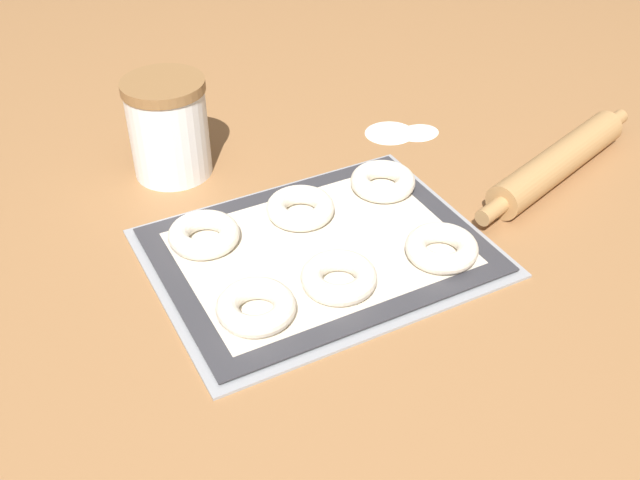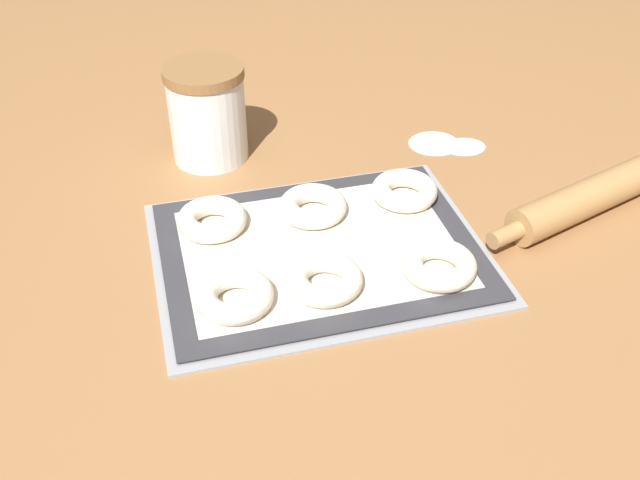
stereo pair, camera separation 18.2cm
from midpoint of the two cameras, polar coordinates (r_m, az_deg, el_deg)
The scene contains 13 objects.
ground_plane at distance 1.02m, azimuth -5.87°, elevation -1.69°, with size 2.80×2.80×0.00m, color olive.
baking_tray at distance 1.03m, azimuth -5.07°, elevation -1.30°, with size 0.45×0.35×0.01m.
baking_mat at distance 1.02m, azimuth -5.08°, elevation -1.06°, with size 0.43×0.33×0.00m.
bagel_front_left at distance 0.92m, azimuth -10.58°, elevation -5.46°, with size 0.10×0.10×0.03m.
bagel_front_center at distance 0.95m, azimuth -3.81°, elevation -3.19°, with size 0.10×0.10×0.03m.
bagel_front_right at distance 1.00m, azimuth 4.18°, elevation -0.97°, with size 0.10×0.10×0.03m.
bagel_back_left at distance 1.05m, azimuth -13.80°, elevation 0.07°, with size 0.10×0.10×0.03m.
bagel_back_center at distance 1.08m, azimuth -6.34°, elevation 2.14°, with size 0.10×0.10×0.03m.
bagel_back_right at distance 1.13m, azimuth 0.25°, elevation 4.21°, with size 0.10×0.10×0.03m.
flour_canister at distance 1.20m, azimuth -15.81°, elevation 8.01°, with size 0.13×0.13×0.16m.
rolling_pin at distance 1.20m, azimuth 13.71°, elevation 5.53°, with size 0.41×0.15×0.05m.
flour_patch_near at distance 1.31m, azimuth 3.62°, elevation 7.98°, with size 0.07×0.06×0.00m.
flour_patch_far at distance 1.31m, azimuth 1.37°, elevation 7.98°, with size 0.09×0.08×0.00m.
Camera 1 is at (-0.36, -0.71, 0.64)m, focal length 42.00 mm.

